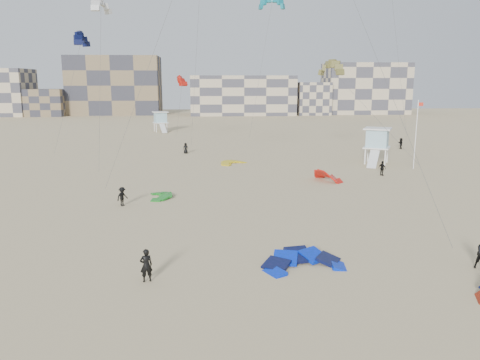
{
  "coord_description": "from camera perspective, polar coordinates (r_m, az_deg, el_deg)",
  "views": [
    {
      "loc": [
        -0.92,
        -18.94,
        10.1
      ],
      "look_at": [
        0.79,
        6.0,
        4.85
      ],
      "focal_mm": 35.0,
      "sensor_mm": 36.0,
      "label": 1
    }
  ],
  "objects": [
    {
      "name": "ground",
      "position": [
        21.49,
        -1.05,
        -16.19
      ],
      "size": [
        320.0,
        320.0,
        0.0
      ],
      "primitive_type": "plane",
      "color": "tan",
      "rests_on": "ground"
    },
    {
      "name": "kite_ground_blue",
      "position": [
        26.77,
        7.81,
        -10.43
      ],
      "size": [
        5.39,
        5.59,
        2.49
      ],
      "primitive_type": null,
      "rotation": [
        0.27,
        0.0,
        0.18
      ],
      "color": "#011DF7",
      "rests_on": "ground"
    },
    {
      "name": "kite_ground_green",
      "position": [
        42.43,
        -9.74,
        -2.09
      ],
      "size": [
        3.46,
        3.28,
        0.99
      ],
      "primitive_type": null,
      "rotation": [
        0.13,
        0.0,
        -1.46
      ],
      "color": "#158E23",
      "rests_on": "ground"
    },
    {
      "name": "kite_ground_red_far",
      "position": [
        49.71,
        10.59,
        -0.07
      ],
      "size": [
        4.76,
        4.69,
        3.47
      ],
      "primitive_type": null,
      "rotation": [
        0.7,
        0.0,
        2.02
      ],
      "color": "red",
      "rests_on": "ground"
    },
    {
      "name": "kite_ground_yellow",
      "position": [
        58.96,
        -0.92,
        2.0
      ],
      "size": [
        4.84,
        4.85,
        0.99
      ],
      "primitive_type": null,
      "rotation": [
        0.12,
        0.0,
        0.76
      ],
      "color": "gold",
      "rests_on": "ground"
    },
    {
      "name": "kitesurfer_main",
      "position": [
        24.85,
        -11.37,
        -10.16
      ],
      "size": [
        0.74,
        0.6,
        1.77
      ],
      "primitive_type": "imported",
      "rotation": [
        0.0,
        0.0,
        3.45
      ],
      "color": "black",
      "rests_on": "ground"
    },
    {
      "name": "kitesurfer_c",
      "position": [
        39.95,
        -14.16,
        -1.97
      ],
      "size": [
        1.13,
        1.17,
        1.6
      ],
      "primitive_type": "imported",
      "rotation": [
        0.0,
        0.0,
        0.85
      ],
      "color": "black",
      "rests_on": "ground"
    },
    {
      "name": "kitesurfer_d",
      "position": [
        53.68,
        16.95,
        1.37
      ],
      "size": [
        0.84,
        1.01,
        1.62
      ],
      "primitive_type": "imported",
      "rotation": [
        0.0,
        0.0,
        2.13
      ],
      "color": "black",
      "rests_on": "ground"
    },
    {
      "name": "kitesurfer_e",
      "position": [
        67.82,
        -6.65,
        3.88
      ],
      "size": [
        0.78,
        0.52,
        1.55
      ],
      "primitive_type": "imported",
      "rotation": [
        0.0,
        0.0,
        -0.04
      ],
      "color": "black",
      "rests_on": "ground"
    },
    {
      "name": "kitesurfer_f",
      "position": [
        76.31,
        19.02,
        4.24
      ],
      "size": [
        0.62,
        1.59,
        1.67
      ],
      "primitive_type": "imported",
      "rotation": [
        0.0,
        0.0,
        -1.65
      ],
      "color": "black",
      "rests_on": "ground"
    },
    {
      "name": "kite_fly_grey",
      "position": [
        58.39,
        -16.59,
        19.58
      ],
      "size": [
        3.99,
        10.3,
        18.58
      ],
      "rotation": [
        0.0,
        0.0,
        1.24
      ],
      "color": "white",
      "rests_on": "ground"
    },
    {
      "name": "kite_fly_olive",
      "position": [
        61.41,
        11.04,
        13.11
      ],
      "size": [
        10.4,
        12.03,
        11.94
      ],
      "rotation": [
        0.0,
        0.0,
        -0.97
      ],
      "color": "olive",
      "rests_on": "ground"
    },
    {
      "name": "kite_fly_navy",
      "position": [
        70.17,
        -18.76,
        15.83
      ],
      "size": [
        4.88,
        7.96,
        15.89
      ],
      "rotation": [
        0.0,
        0.0,
        1.46
      ],
      "color": "#0D103E",
      "rests_on": "ground"
    },
    {
      "name": "kite_fly_teal_b",
      "position": [
        82.57,
        3.89,
        20.64
      ],
      "size": [
        6.56,
        8.43,
        23.12
      ],
      "rotation": [
        0.0,
        0.0,
        -0.14
      ],
      "color": "#1481AC",
      "rests_on": "ground"
    },
    {
      "name": "kite_fly_red",
      "position": [
        78.34,
        -7.09,
        11.8
      ],
      "size": [
        4.06,
        3.91,
        10.63
      ],
      "rotation": [
        0.0,
        0.0,
        1.76
      ],
      "color": "red",
      "rests_on": "ground"
    },
    {
      "name": "lifeguard_tower_near",
      "position": [
        61.32,
        16.36,
        4.0
      ],
      "size": [
        4.27,
        6.73,
        4.49
      ],
      "rotation": [
        0.0,
        0.0,
        -0.47
      ],
      "color": "white",
      "rests_on": "ground"
    },
    {
      "name": "lifeguard_tower_far",
      "position": [
        98.74,
        -9.67,
        7.01
      ],
      "size": [
        3.61,
        6.02,
        4.11
      ],
      "rotation": [
        0.0,
        0.0,
        0.29
      ],
      "color": "white",
      "rests_on": "ground"
    },
    {
      "name": "flagpole",
      "position": [
        58.65,
        20.67,
        5.37
      ],
      "size": [
        0.66,
        0.1,
        8.09
      ],
      "color": "white",
      "rests_on": "ground"
    },
    {
      "name": "condo_west_b",
      "position": [
        155.68,
        -14.97,
        11.07
      ],
      "size": [
        28.0,
        14.0,
        18.0
      ],
      "primitive_type": "cube",
      "color": "#786448",
      "rests_on": "ground"
    },
    {
      "name": "condo_mid",
      "position": [
        149.4,
        0.28,
        10.29
      ],
      "size": [
        32.0,
        16.0,
        12.0
      ],
      "primitive_type": "cube",
      "color": "#BFAD8C",
      "rests_on": "ground"
    },
    {
      "name": "condo_east",
      "position": [
        159.31,
        14.99,
        10.71
      ],
      "size": [
        26.0,
        14.0,
        16.0
      ],
      "primitive_type": "cube",
      "color": "#BFAD8C",
      "rests_on": "ground"
    },
    {
      "name": "condo_fill_left",
      "position": [
        155.04,
        -22.65,
        8.71
      ],
      "size": [
        12.0,
        10.0,
        8.0
      ],
      "primitive_type": "cube",
      "color": "#786448",
      "rests_on": "ground"
    },
    {
      "name": "condo_fill_right",
      "position": [
        150.67,
        8.83,
        9.79
      ],
      "size": [
        10.0,
        10.0,
        10.0
      ],
      "primitive_type": "cube",
      "color": "#BFAD8C",
      "rests_on": "ground"
    }
  ]
}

